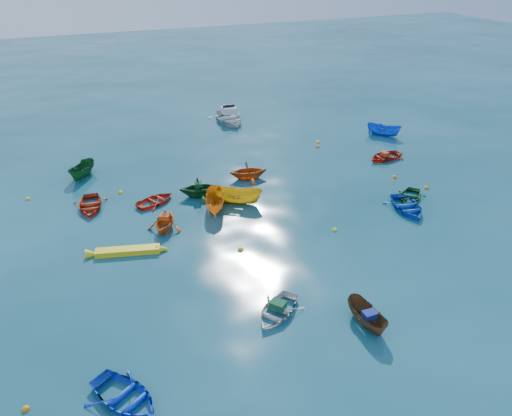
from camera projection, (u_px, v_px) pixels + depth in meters
name	position (u px, v px, depth m)	size (l,w,h in m)	color
ground	(291.00, 254.00, 27.28)	(160.00, 160.00, 0.00)	#093944
dinghy_blue_sw	(126.00, 401.00, 18.61)	(2.23, 3.12, 0.65)	blue
dinghy_white_near	(277.00, 314.00, 22.94)	(2.02, 2.82, 0.59)	silver
sampan_brown_mid	(366.00, 324.00, 22.34)	(0.99, 2.64, 1.02)	#54371E
dinghy_blue_se	(406.00, 210.00, 31.79)	(2.36, 3.30, 0.68)	#0F45BC
dinghy_orange_w	(165.00, 229.00, 29.68)	(2.13, 2.47, 1.30)	#D35813
sampan_yellow_mid	(238.00, 203.00, 32.60)	(1.21, 3.20, 1.24)	gold
dinghy_green_e	(409.00, 199.00, 33.14)	(1.89, 2.64, 0.55)	#114A17
dinghy_red_nw	(156.00, 203.00, 32.62)	(1.93, 2.69, 0.56)	red
sampan_orange_n	(215.00, 210.00, 31.83)	(1.20, 3.17, 1.23)	orange
dinghy_green_n	(201.00, 196.00, 33.51)	(2.37, 2.74, 1.44)	#10471D
dinghy_red_ne	(385.00, 159.00, 39.21)	(2.13, 2.97, 0.62)	#B6220F
sampan_blue_far	(383.00, 135.00, 43.91)	(1.13, 3.00, 1.16)	blue
dinghy_red_far	(90.00, 208.00, 31.99)	(2.21, 3.09, 0.64)	#B8290F
dinghy_orange_far	(248.00, 179.00, 35.94)	(2.31, 2.68, 1.41)	#B94B11
sampan_green_far	(83.00, 177.00, 36.24)	(1.10, 2.91, 1.13)	#11481C
kayak_yellow	(128.00, 253.00, 27.38)	(0.63, 4.16, 0.42)	yellow
motorboat_white	(229.00, 122.00, 47.17)	(3.39, 4.73, 1.58)	silver
tarp_green_a	(278.00, 305.00, 22.80)	(0.69, 0.53, 0.34)	#124B29
tarp_blue_a	(370.00, 315.00, 21.90)	(0.60, 0.45, 0.29)	navy
tarp_orange_a	(164.00, 217.00, 29.35)	(0.57, 0.44, 0.28)	#C74614
tarp_green_b	(198.00, 184.00, 33.07)	(0.62, 0.47, 0.30)	#104020
tarp_orange_b	(384.00, 154.00, 38.94)	(0.59, 0.45, 0.29)	#B83C12
buoy_or_a	(26.00, 409.00, 18.27)	(0.29, 0.29, 0.29)	orange
buoy_ye_a	(335.00, 230.00, 29.54)	(0.30, 0.30, 0.30)	yellow
buoy_or_b	(426.00, 188.00, 34.55)	(0.34, 0.34, 0.34)	orange
buoy_ye_b	(121.00, 193.00, 33.91)	(0.34, 0.34, 0.34)	yellow
buoy_or_c	(209.00, 200.00, 32.96)	(0.29, 0.29, 0.29)	orange
buoy_ye_c	(240.00, 250.00, 27.66)	(0.33, 0.33, 0.33)	gold
buoy_or_d	(394.00, 178.00, 36.10)	(0.34, 0.34, 0.34)	orange
buoy_ye_d	(28.00, 199.00, 33.08)	(0.32, 0.32, 0.32)	yellow
buoy_or_e	(318.00, 147.00, 41.40)	(0.31, 0.31, 0.31)	#D1630B
buoy_ye_e	(318.00, 143.00, 42.35)	(0.36, 0.36, 0.36)	yellow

